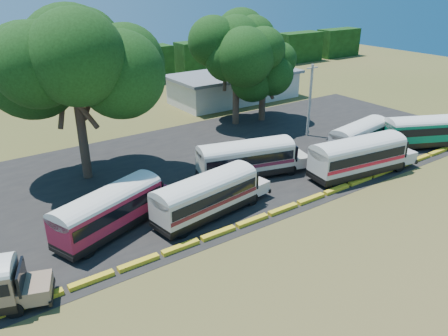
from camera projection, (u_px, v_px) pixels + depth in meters
ground at (277, 222)px, 31.99m from camera, size 160.00×160.00×0.00m
asphalt_strip at (201, 166)px, 41.54m from camera, size 64.00×24.00×0.02m
curb at (268, 215)px, 32.68m from camera, size 53.70×0.45×0.30m
terminal_building at (235, 86)px, 63.16m from camera, size 19.00×9.00×4.00m
treeline_backdrop at (71, 73)px, 66.91m from camera, size 130.00×4.00×6.00m
bus_red at (111, 208)px, 30.12m from camera, size 10.26×5.90×3.30m
bus_cream_west at (207, 194)px, 32.08m from camera, size 10.43×3.96×3.34m
bus_cream_east at (248, 157)px, 38.54m from camera, size 10.69×5.00×3.41m
bus_white_red at (359, 154)px, 38.77m from camera, size 11.22×4.15×3.60m
bus_white_blue at (360, 135)px, 44.54m from camera, size 9.62×3.83×3.08m
bus_teal at (427, 130)px, 45.48m from camera, size 10.32×6.55×3.36m
tree_west at (71, 55)px, 34.95m from camera, size 10.80×10.80×14.80m
tree_center at (236, 44)px, 49.85m from camera, size 8.61×8.61×12.74m
tree_east at (264, 66)px, 52.38m from camera, size 6.92×6.92×9.35m
utility_pole at (310, 100)px, 47.93m from camera, size 1.60×0.30×8.03m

